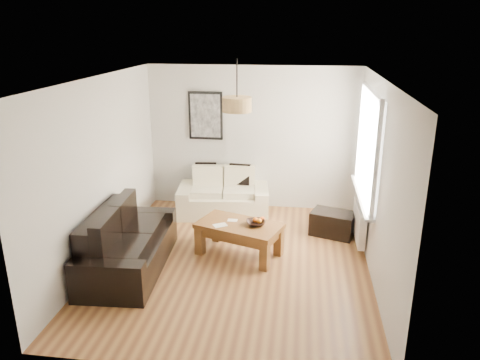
# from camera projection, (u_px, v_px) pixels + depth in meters

# --- Properties ---
(floor) EXTENTS (4.50, 4.50, 0.00)m
(floor) POSITION_uv_depth(u_px,v_px,m) (234.00, 262.00, 6.65)
(floor) COLOR brown
(floor) RESTS_ON ground
(ceiling) EXTENTS (3.80, 4.50, 0.00)m
(ceiling) POSITION_uv_depth(u_px,v_px,m) (234.00, 79.00, 5.83)
(ceiling) COLOR white
(ceiling) RESTS_ON floor
(wall_back) EXTENTS (3.80, 0.04, 2.60)m
(wall_back) POSITION_uv_depth(u_px,v_px,m) (252.00, 138.00, 8.36)
(wall_back) COLOR silver
(wall_back) RESTS_ON floor
(wall_front) EXTENTS (3.80, 0.04, 2.60)m
(wall_front) POSITION_uv_depth(u_px,v_px,m) (197.00, 253.00, 4.13)
(wall_front) COLOR silver
(wall_front) RESTS_ON floor
(wall_left) EXTENTS (0.04, 4.50, 2.60)m
(wall_left) POSITION_uv_depth(u_px,v_px,m) (101.00, 171.00, 6.49)
(wall_left) COLOR silver
(wall_left) RESTS_ON floor
(wall_right) EXTENTS (0.04, 4.50, 2.60)m
(wall_right) POSITION_uv_depth(u_px,v_px,m) (378.00, 183.00, 6.00)
(wall_right) COLOR silver
(wall_right) RESTS_ON floor
(window_bay) EXTENTS (0.14, 1.90, 1.60)m
(window_bay) POSITION_uv_depth(u_px,v_px,m) (369.00, 145.00, 6.66)
(window_bay) COLOR white
(window_bay) RESTS_ON wall_right
(radiator) EXTENTS (0.10, 0.90, 0.52)m
(radiator) POSITION_uv_depth(u_px,v_px,m) (359.00, 222.00, 7.05)
(radiator) COLOR white
(radiator) RESTS_ON wall_right
(poster) EXTENTS (0.62, 0.04, 0.87)m
(poster) POSITION_uv_depth(u_px,v_px,m) (206.00, 116.00, 8.31)
(poster) COLOR black
(poster) RESTS_ON wall_back
(pendant_shade) EXTENTS (0.40, 0.40, 0.20)m
(pendant_shade) POSITION_uv_depth(u_px,v_px,m) (237.00, 104.00, 6.23)
(pendant_shade) COLOR tan
(pendant_shade) RESTS_ON ceiling
(loveseat_cream) EXTENTS (1.69, 1.05, 0.79)m
(loveseat_cream) POSITION_uv_depth(u_px,v_px,m) (223.00, 193.00, 8.26)
(loveseat_cream) COLOR beige
(loveseat_cream) RESTS_ON floor
(sofa_leather) EXTENTS (1.04, 1.98, 0.83)m
(sofa_leather) POSITION_uv_depth(u_px,v_px,m) (128.00, 241.00, 6.36)
(sofa_leather) COLOR black
(sofa_leather) RESTS_ON floor
(coffee_table) EXTENTS (1.36, 1.02, 0.49)m
(coffee_table) POSITION_uv_depth(u_px,v_px,m) (239.00, 239.00, 6.80)
(coffee_table) COLOR brown
(coffee_table) RESTS_ON floor
(ottoman) EXTENTS (0.78, 0.63, 0.39)m
(ottoman) POSITION_uv_depth(u_px,v_px,m) (333.00, 223.00, 7.47)
(ottoman) COLOR black
(ottoman) RESTS_ON floor
(cushion_left) EXTENTS (0.39, 0.16, 0.38)m
(cushion_left) POSITION_uv_depth(u_px,v_px,m) (206.00, 173.00, 8.39)
(cushion_left) COLOR black
(cushion_left) RESTS_ON loveseat_cream
(cushion_right) EXTENTS (0.39, 0.14, 0.38)m
(cushion_right) POSITION_uv_depth(u_px,v_px,m) (240.00, 174.00, 8.31)
(cushion_right) COLOR black
(cushion_right) RESTS_ON loveseat_cream
(fruit_bowl) EXTENTS (0.34, 0.34, 0.07)m
(fruit_bowl) POSITION_uv_depth(u_px,v_px,m) (256.00, 223.00, 6.67)
(fruit_bowl) COLOR black
(fruit_bowl) RESTS_ON coffee_table
(orange_a) EXTENTS (0.08, 0.08, 0.08)m
(orange_a) POSITION_uv_depth(u_px,v_px,m) (259.00, 221.00, 6.72)
(orange_a) COLOR orange
(orange_a) RESTS_ON fruit_bowl
(orange_b) EXTENTS (0.10, 0.10, 0.08)m
(orange_b) POSITION_uv_depth(u_px,v_px,m) (262.00, 219.00, 6.78)
(orange_b) COLOR #D95112
(orange_b) RESTS_ON fruit_bowl
(orange_c) EXTENTS (0.08, 0.08, 0.08)m
(orange_c) POSITION_uv_depth(u_px,v_px,m) (256.00, 220.00, 6.76)
(orange_c) COLOR orange
(orange_c) RESTS_ON fruit_bowl
(papers) EXTENTS (0.24, 0.22, 0.01)m
(papers) POSITION_uv_depth(u_px,v_px,m) (220.00, 225.00, 6.67)
(papers) COLOR silver
(papers) RESTS_ON coffee_table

